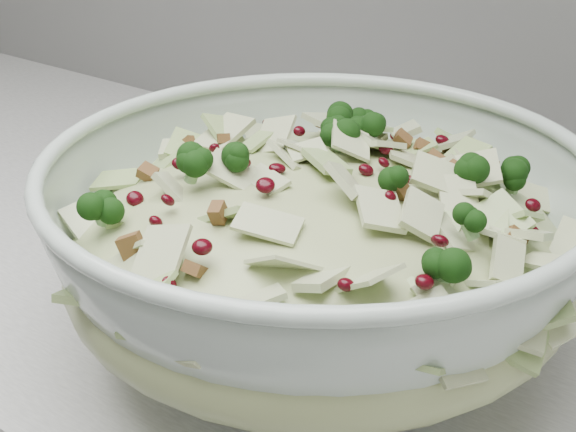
% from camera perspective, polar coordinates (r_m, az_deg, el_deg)
% --- Properties ---
extents(mixing_bowl, '(0.47, 0.47, 0.16)m').
position_cam_1_polar(mixing_bowl, '(0.58, 2.12, -2.46)').
color(mixing_bowl, '#AEBFB2').
rests_on(mixing_bowl, counter).
extents(salad, '(0.41, 0.41, 0.16)m').
position_cam_1_polar(salad, '(0.57, 2.16, -0.23)').
color(salad, '#B1B57C').
rests_on(salad, mixing_bowl).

